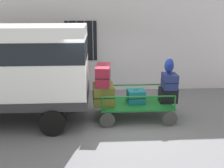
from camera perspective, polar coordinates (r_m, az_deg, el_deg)
The scene contains 10 objects.
ground_plane at distance 7.78m, azimuth 0.44°, elevation -7.66°, with size 40.00×40.00×0.00m, color slate.
building_wall at distance 10.02m, azimuth -0.64°, elevation 12.64°, with size 12.00×0.38×5.00m.
luggage_cart at distance 7.71m, azimuth 5.35°, elevation -4.81°, with size 2.19×1.30×0.48m.
cart_railing at distance 7.56m, azimuth 5.44°, elevation -1.83°, with size 2.07×1.16×0.41m.
suitcase_left_bottom at distance 7.49m, azimuth -1.95°, elevation -2.33°, with size 0.65×0.77×0.59m.
suitcase_left_middle at distance 7.36m, azimuth -2.01°, elevation 2.06°, with size 0.48×0.95×0.57m.
suitcase_midleft_bottom at distance 7.62m, azimuth 5.39°, elevation -2.78°, with size 0.54×0.48×0.40m.
suitcase_center_bottom at distance 7.83m, azimuth 12.45°, elevation -2.38°, with size 0.53×0.39×0.45m.
suitcase_center_middle at distance 7.64m, azimuth 12.79°, elevation 0.65°, with size 0.41×0.53×0.44m.
backpack at distance 7.59m, azimuth 12.72°, elevation 4.02°, with size 0.27×0.22×0.44m.
Camera 1 is at (-0.46, -7.07, 3.22)m, focal length 40.75 mm.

